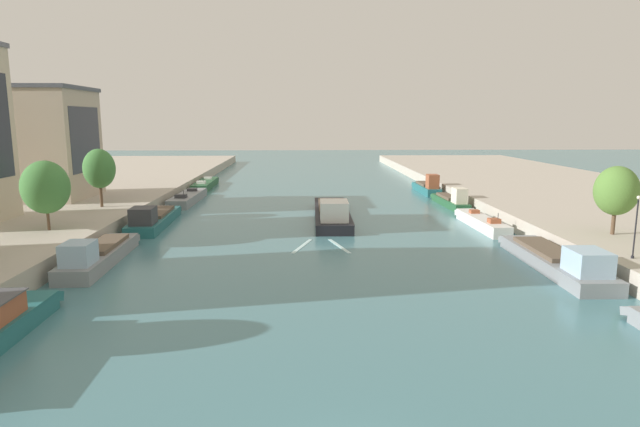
# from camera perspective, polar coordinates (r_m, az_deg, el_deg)

# --- Properties ---
(quay_left) EXTENTS (36.00, 170.00, 1.79)m
(quay_left) POSITION_cam_1_polar(r_m,az_deg,el_deg) (81.20, -29.23, 0.78)
(quay_left) COLOR #B7AD9E
(quay_left) RESTS_ON ground
(quay_right) EXTENTS (36.00, 170.00, 1.79)m
(quay_right) POSITION_cam_1_polar(r_m,az_deg,el_deg) (82.99, 27.60, 1.09)
(quay_right) COLOR #B7AD9E
(quay_right) RESTS_ON ground
(barge_midriver) EXTENTS (4.57, 21.60, 3.27)m
(barge_midriver) POSITION_cam_1_polar(r_m,az_deg,el_deg) (65.04, 1.29, 0.13)
(barge_midriver) COLOR black
(barge_midriver) RESTS_ON ground
(wake_behind_barge) EXTENTS (5.60, 5.94, 0.03)m
(wake_behind_barge) POSITION_cam_1_polar(r_m,az_deg,el_deg) (51.83, 0.07, -3.49)
(wake_behind_barge) COLOR silver
(wake_behind_barge) RESTS_ON ground
(moored_boat_left_downstream) EXTENTS (3.38, 14.55, 2.90)m
(moored_boat_left_downstream) POSITION_cam_1_polar(r_m,az_deg,el_deg) (48.87, -22.60, -4.05)
(moored_boat_left_downstream) COLOR gray
(moored_boat_left_downstream) RESTS_ON ground
(moored_boat_left_end) EXTENTS (3.77, 15.68, 2.91)m
(moored_boat_left_end) POSITION_cam_1_polar(r_m,az_deg,el_deg) (64.26, -17.35, -0.52)
(moored_boat_left_end) COLOR #23666B
(moored_boat_left_end) RESTS_ON ground
(moored_boat_left_near) EXTENTS (3.15, 15.36, 2.37)m
(moored_boat_left_near) POSITION_cam_1_polar(r_m,az_deg,el_deg) (81.70, -13.92, 1.65)
(moored_boat_left_near) COLOR gray
(moored_boat_left_near) RESTS_ON ground
(moored_boat_left_gap_after) EXTENTS (2.96, 15.62, 2.29)m
(moored_boat_left_gap_after) POSITION_cam_1_polar(r_m,az_deg,el_deg) (98.85, -12.14, 3.10)
(moored_boat_left_gap_after) COLOR #235633
(moored_boat_left_gap_after) RESTS_ON ground
(moored_boat_right_midway) EXTENTS (3.68, 16.51, 2.85)m
(moored_boat_right_midway) POSITION_cam_1_polar(r_m,az_deg,el_deg) (47.60, 23.98, -4.55)
(moored_boat_right_midway) COLOR gray
(moored_boat_right_midway) RESTS_ON ground
(moored_boat_right_second) EXTENTS (2.46, 13.16, 2.33)m
(moored_boat_right_second) POSITION_cam_1_polar(r_m,az_deg,el_deg) (63.33, 16.86, -0.86)
(moored_boat_right_second) COLOR silver
(moored_boat_right_second) RESTS_ON ground
(moored_boat_right_near) EXTENTS (2.48, 12.83, 3.07)m
(moored_boat_right_near) POSITION_cam_1_polar(r_m,az_deg,el_deg) (77.55, 13.83, 1.39)
(moored_boat_right_near) COLOR #235633
(moored_boat_right_near) RESTS_ON ground
(moored_boat_right_downstream) EXTENTS (2.46, 12.21, 3.46)m
(moored_boat_right_downstream) POSITION_cam_1_polar(r_m,az_deg,el_deg) (90.93, 11.36, 2.79)
(moored_boat_right_downstream) COLOR #23666B
(moored_boat_right_downstream) RESTS_ON ground
(tree_left_midway) EXTENTS (4.34, 4.34, 6.59)m
(tree_left_midway) POSITION_cam_1_polar(r_m,az_deg,el_deg) (56.04, -27.28, 2.51)
(tree_left_midway) COLOR brown
(tree_left_midway) RESTS_ON quay_left
(tree_left_far) EXTENTS (3.70, 3.70, 6.94)m
(tree_left_far) POSITION_cam_1_polar(r_m,az_deg,el_deg) (68.64, -22.52, 4.44)
(tree_left_far) COLOR brown
(tree_left_far) RESTS_ON quay_left
(tree_right_nearest) EXTENTS (3.81, 3.81, 6.24)m
(tree_right_nearest) POSITION_cam_1_polar(r_m,az_deg,el_deg) (54.95, 29.10, 2.13)
(tree_right_nearest) COLOR brown
(tree_right_nearest) RESTS_ON quay_right
(lamppost_right_bank) EXTENTS (0.28, 0.28, 4.77)m
(lamppost_right_bank) POSITION_cam_1_polar(r_m,az_deg,el_deg) (46.25, 30.68, -1.00)
(lamppost_right_bank) COLOR black
(lamppost_right_bank) RESTS_ON quay_right
(building_left_tall) EXTENTS (15.41, 12.25, 14.58)m
(building_left_tall) POSITION_cam_1_polar(r_m,az_deg,el_deg) (80.43, -28.71, 6.64)
(building_left_tall) COLOR #B2A38E
(building_left_tall) RESTS_ON quay_left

